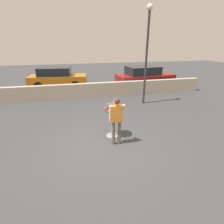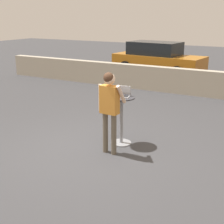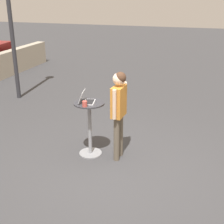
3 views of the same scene
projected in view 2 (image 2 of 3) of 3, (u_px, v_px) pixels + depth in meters
ground_plane at (90, 150)px, 6.74m from camera, size 50.00×50.00×0.00m
pavement_kerb at (177, 81)px, 11.56m from camera, size 15.99×0.35×0.93m
cafe_table at (121, 116)px, 6.90m from camera, size 0.59×0.59×1.09m
laptop at (122, 94)px, 6.80m from camera, size 0.38×0.35×0.23m
coffee_mug at (112, 93)px, 6.85m from camera, size 0.13×0.09×0.10m
standing_person at (109, 103)px, 6.27m from camera, size 0.54×0.36×1.72m
parked_car_near_street at (157, 58)px, 15.10m from camera, size 4.53×2.16×1.56m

